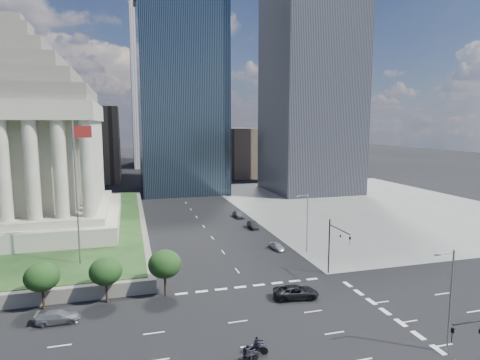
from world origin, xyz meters
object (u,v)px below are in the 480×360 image
object	(u,v)px
traffic_signal_ne	(336,241)
motorcycle_trail	(247,355)
flagpole	(77,185)
pickup_truck	(296,292)
parked_sedan_mid	(253,225)
war_memorial	(20,125)
parked_sedan_near	(277,246)
motorcycle_lead	(256,345)
parked_sedan_far	(238,214)
suv_grey	(58,317)
street_lamp_north	(306,220)
street_lamp_south	(449,295)

from	to	relation	value
traffic_signal_ne	motorcycle_trail	bearing A→B (deg)	-137.11
flagpole	pickup_truck	xyz separation A→B (m)	(26.39, -15.10, -12.34)
parked_sedan_mid	traffic_signal_ne	bearing A→B (deg)	-82.20
traffic_signal_ne	parked_sedan_mid	size ratio (longest dim) A/B	1.86
war_memorial	flagpole	bearing A→B (deg)	-63.11
war_memorial	parked_sedan_near	xyz separation A→B (m)	(43.23, -20.12, -20.78)
motorcycle_lead	parked_sedan_far	bearing A→B (deg)	96.13
parked_sedan_near	parked_sedan_far	distance (m)	25.04
pickup_truck	parked_sedan_mid	distance (m)	34.14
parked_sedan_near	pickup_truck	bearing A→B (deg)	-112.44
pickup_truck	parked_sedan_near	world-z (taller)	pickup_truck
parked_sedan_far	pickup_truck	bearing A→B (deg)	-99.52
parked_sedan_near	suv_grey	bearing A→B (deg)	-159.56
street_lamp_north	parked_sedan_far	world-z (taller)	street_lamp_north
street_lamp_north	parked_sedan_mid	xyz separation A→B (m)	(-3.77, 17.67, -4.95)
suv_grey	motorcycle_trail	xyz separation A→B (m)	(17.50, -12.95, 0.28)
flagpole	street_lamp_north	world-z (taller)	flagpole
street_lamp_north	parked_sedan_far	distance (m)	28.63
parked_sedan_far	traffic_signal_ne	bearing A→B (deg)	-88.69
street_lamp_north	parked_sedan_near	xyz separation A→B (m)	(-4.10, 2.88, -5.04)
traffic_signal_ne	suv_grey	xyz separation A→B (m)	(-35.36, -3.64, -4.59)
war_memorial	suv_grey	size ratio (longest dim) A/B	8.51
motorcycle_trail	war_memorial	bearing A→B (deg)	102.53
street_lamp_south	motorcycle_lead	size ratio (longest dim) A/B	4.22
war_memorial	pickup_truck	world-z (taller)	war_memorial
street_lamp_south	suv_grey	world-z (taller)	street_lamp_south
street_lamp_south	motorcycle_trail	xyz separation A→B (m)	(-18.69, 3.11, -4.72)
traffic_signal_ne	parked_sedan_mid	xyz separation A→B (m)	(-2.94, 28.98, -4.54)
suv_grey	motorcycle_lead	world-z (taller)	motorcycle_lead
street_lamp_north	parked_sedan_mid	size ratio (longest dim) A/B	2.33
flagpole	parked_sedan_mid	bearing A→B (deg)	30.74
pickup_truck	parked_sedan_far	xyz separation A→B (m)	(4.67, 44.01, 0.01)
flagpole	parked_sedan_far	xyz separation A→B (m)	(31.05, 28.91, -12.33)
flagpole	suv_grey	size ratio (longest dim) A/B	4.37
street_lamp_north	motorcycle_trail	bearing A→B (deg)	-123.82
war_memorial	parked_sedan_near	world-z (taller)	war_memorial
suv_grey	street_lamp_south	bearing A→B (deg)	-112.85
parked_sedan_near	parked_sedan_mid	xyz separation A→B (m)	(0.33, 14.79, 0.08)
street_lamp_north	pickup_truck	distance (m)	18.97
parked_sedan_mid	motorcycle_lead	xyz separation A→B (m)	(-13.61, -44.14, 0.18)
parked_sedan_near	motorcycle_lead	distance (m)	32.21
parked_sedan_near	parked_sedan_mid	size ratio (longest dim) A/B	0.85
parked_sedan_far	motorcycle_lead	xyz separation A→B (m)	(-13.27, -54.38, 0.09)
flagpole	motorcycle_trail	bearing A→B (deg)	-58.52
traffic_signal_ne	motorcycle_lead	xyz separation A→B (m)	(-16.54, -15.17, -4.37)
traffic_signal_ne	parked_sedan_far	world-z (taller)	traffic_signal_ne
flagpole	parked_sedan_far	world-z (taller)	flagpole
street_lamp_south	parked_sedan_mid	distance (m)	49.07
parked_sedan_mid	parked_sedan_far	bearing A→B (deg)	93.90
traffic_signal_ne	parked_sedan_near	world-z (taller)	traffic_signal_ne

